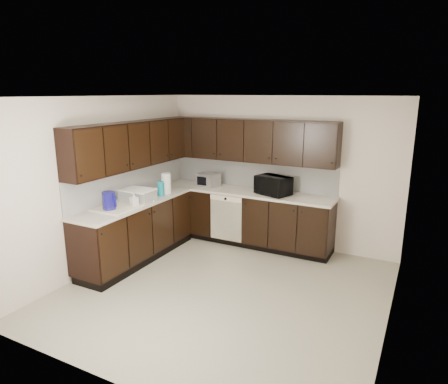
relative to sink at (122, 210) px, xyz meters
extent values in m
plane|color=gray|center=(1.68, 0.01, -0.88)|extent=(4.00, 4.00, 0.00)
plane|color=white|center=(1.68, 0.01, 1.62)|extent=(4.00, 4.00, 0.00)
cube|color=beige|center=(1.68, 2.01, 0.37)|extent=(4.00, 0.02, 2.50)
cube|color=beige|center=(-0.32, 0.01, 0.37)|extent=(0.02, 4.00, 2.50)
cube|color=beige|center=(3.68, 0.01, 0.37)|extent=(0.02, 4.00, 2.50)
cube|color=beige|center=(1.68, -1.99, 0.37)|extent=(4.00, 0.02, 2.50)
cube|color=black|center=(1.18, 1.71, -0.43)|extent=(3.00, 0.60, 0.90)
cube|color=black|center=(-0.02, 0.31, -0.43)|extent=(0.60, 2.20, 0.90)
cube|color=black|center=(1.18, 1.74, -0.83)|extent=(3.00, 0.54, 0.10)
cube|color=black|center=(0.01, 0.31, -0.83)|extent=(0.54, 2.20, 0.10)
cube|color=beige|center=(1.18, 1.71, 0.04)|extent=(3.03, 0.63, 0.04)
cube|color=beige|center=(-0.02, 0.31, 0.04)|extent=(0.63, 2.23, 0.04)
cube|color=silver|center=(1.18, 2.00, 0.30)|extent=(3.00, 0.02, 0.48)
cube|color=silver|center=(-0.31, 0.61, 0.30)|extent=(0.02, 2.80, 0.48)
cube|color=black|center=(1.18, 1.85, 0.89)|extent=(3.00, 0.33, 0.70)
cube|color=black|center=(-0.15, 0.45, 0.89)|extent=(0.33, 2.47, 0.70)
cube|color=beige|center=(0.98, 1.42, -0.38)|extent=(0.58, 0.02, 0.78)
cube|color=beige|center=(0.98, 1.42, -0.04)|extent=(0.58, 0.03, 0.08)
cylinder|color=black|center=(0.98, 1.40, -0.04)|extent=(0.04, 0.02, 0.04)
cube|color=beige|center=(0.00, 0.01, 0.06)|extent=(0.54, 0.82, 0.03)
cube|color=beige|center=(0.00, -0.19, -0.02)|extent=(0.42, 0.34, 0.16)
cube|color=beige|center=(0.00, 0.21, -0.02)|extent=(0.42, 0.34, 0.16)
cylinder|color=silver|center=(-0.22, 0.01, 0.19)|extent=(0.03, 0.03, 0.26)
cylinder|color=silver|center=(-0.17, 0.01, 0.31)|extent=(0.14, 0.02, 0.02)
cylinder|color=#B2B2B7|center=(0.00, -0.19, 0.01)|extent=(0.20, 0.20, 0.10)
imported|color=black|center=(1.71, 1.67, 0.21)|extent=(0.63, 0.52, 0.30)
imported|color=gray|center=(0.18, 0.07, 0.16)|extent=(0.12, 0.12, 0.21)
imported|color=gray|center=(-0.12, 1.30, 0.18)|extent=(0.12, 0.12, 0.25)
cube|color=silver|center=(0.49, 1.70, 0.17)|extent=(0.41, 0.34, 0.23)
cube|color=white|center=(0.04, 0.32, 0.15)|extent=(0.50, 0.39, 0.18)
cylinder|color=navy|center=(0.00, -0.24, 0.19)|extent=(0.19, 0.19, 0.27)
cylinder|color=#0D8397|center=(0.14, 0.77, 0.17)|extent=(0.10, 0.10, 0.23)
cylinder|color=silver|center=(0.15, 0.92, 0.23)|extent=(0.17, 0.17, 0.34)
camera|label=1|loc=(3.89, -4.26, 1.67)|focal=32.00mm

